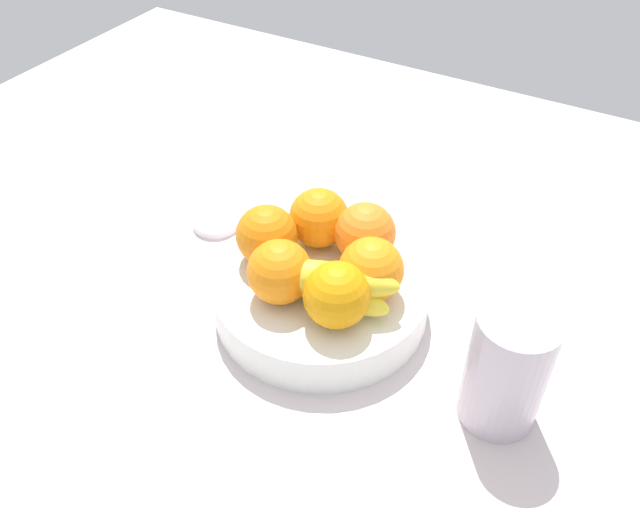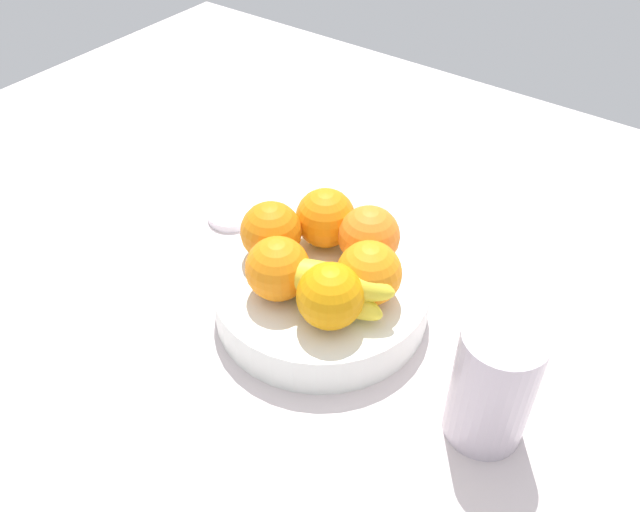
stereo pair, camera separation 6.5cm
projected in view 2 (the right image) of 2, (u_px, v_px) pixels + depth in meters
ground_plane at (343, 329)px, 83.12cm from camera, size 180.00×140.00×3.00cm
fruit_bowl at (320, 296)px, 81.77cm from camera, size 26.81×26.81×5.29cm
orange_front_left at (325, 218)px, 83.15cm from camera, size 7.69×7.69×7.69cm
orange_front_right at (272, 231)px, 81.21cm from camera, size 7.69×7.69×7.69cm
orange_center at (278, 269)px, 75.94cm from camera, size 7.69×7.69×7.69cm
orange_back_left at (330, 296)px, 72.56cm from camera, size 7.69×7.69×7.69cm
orange_back_right at (369, 273)px, 75.35cm from camera, size 7.69×7.69×7.69cm
orange_top_stack at (369, 236)px, 80.41cm from camera, size 7.69×7.69×7.69cm
banana_bunch at (320, 283)px, 75.21cm from camera, size 18.00×9.43×6.20cm
thermos_tumbler at (493, 385)px, 65.61cm from camera, size 8.42×8.42×14.62cm
jar_lid at (231, 216)px, 97.47cm from camera, size 6.85×6.85×1.15cm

